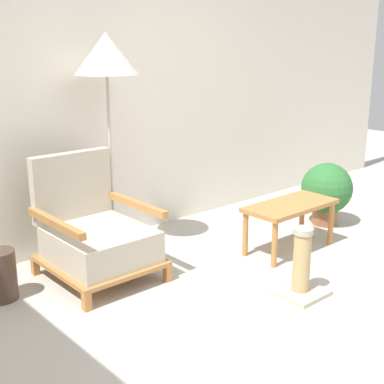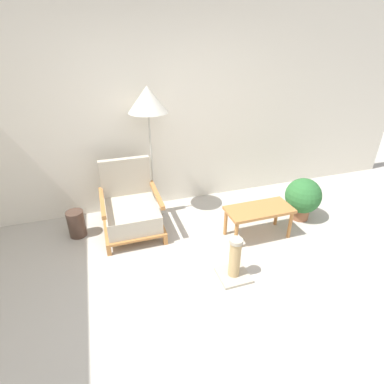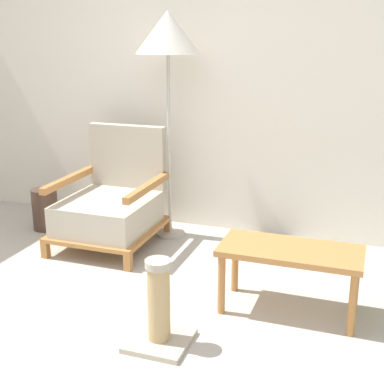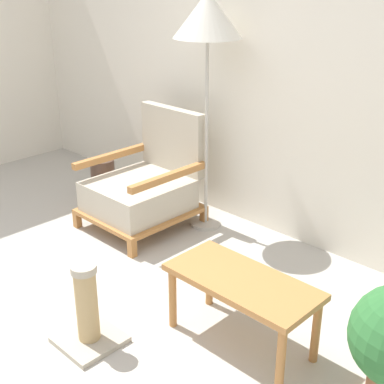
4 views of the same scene
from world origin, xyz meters
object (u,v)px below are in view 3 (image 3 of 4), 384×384
(floor_lamp, at_px, (168,38))
(armchair, at_px, (112,204))
(coffee_table, at_px, (290,258))
(scratching_post, at_px, (159,313))
(vase, at_px, (45,209))

(floor_lamp, bearing_deg, armchair, -138.71)
(coffee_table, distance_m, scratching_post, 0.82)
(floor_lamp, height_order, coffee_table, floor_lamp)
(scratching_post, bearing_deg, coffee_table, 44.34)
(coffee_table, distance_m, vase, 2.25)
(floor_lamp, distance_m, vase, 1.72)
(armchair, relative_size, coffee_table, 1.08)
(vase, bearing_deg, coffee_table, -18.23)
(floor_lamp, xyz_separation_m, vase, (-1.02, -0.21, -1.36))
(coffee_table, bearing_deg, floor_lamp, 140.39)
(floor_lamp, relative_size, coffee_table, 2.14)
(floor_lamp, bearing_deg, scratching_post, -70.43)
(armchair, xyz_separation_m, floor_lamp, (0.35, 0.31, 1.22))
(coffee_table, relative_size, scratching_post, 1.70)
(vase, bearing_deg, scratching_post, -39.24)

